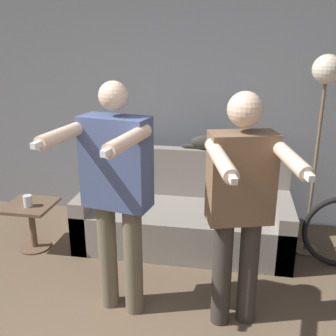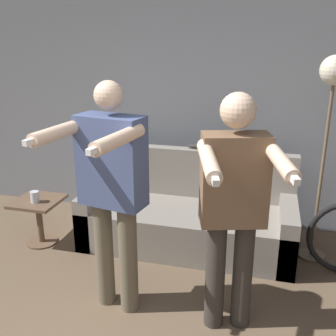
% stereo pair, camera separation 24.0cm
% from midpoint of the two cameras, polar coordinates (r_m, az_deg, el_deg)
% --- Properties ---
extents(wall_back, '(10.00, 0.05, 2.60)m').
position_cam_midpoint_polar(wall_back, '(4.36, -0.56, 9.01)').
color(wall_back, gray).
rests_on(wall_back, ground_plane).
extents(couch, '(2.07, 0.86, 0.91)m').
position_cam_midpoint_polar(couch, '(4.02, 0.66, -7.13)').
color(couch, gray).
rests_on(couch, ground_plane).
extents(person_left, '(0.62, 0.75, 1.75)m').
position_cam_midpoint_polar(person_left, '(2.80, -10.01, -2.67)').
color(person_left, '#6B604C').
rests_on(person_left, ground_plane).
extents(person_right, '(0.62, 0.77, 1.70)m').
position_cam_midpoint_polar(person_right, '(2.65, 7.94, -4.54)').
color(person_right, '#38332D').
rests_on(person_right, ground_plane).
extents(cat, '(0.53, 0.12, 0.18)m').
position_cam_midpoint_polar(cat, '(4.03, 4.61, 3.74)').
color(cat, '#3D3833').
rests_on(cat, couch).
extents(floor_lamp, '(0.26, 0.26, 1.88)m').
position_cam_midpoint_polar(floor_lamp, '(3.69, 19.99, 10.28)').
color(floor_lamp, '#756047').
rests_on(floor_lamp, ground_plane).
extents(side_table, '(0.45, 0.45, 0.47)m').
position_cam_midpoint_polar(side_table, '(4.15, -20.79, -6.62)').
color(side_table, brown).
rests_on(side_table, ground_plane).
extents(cup, '(0.08, 0.08, 0.11)m').
position_cam_midpoint_polar(cup, '(4.03, -21.31, -4.50)').
color(cup, silver).
rests_on(cup, side_table).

